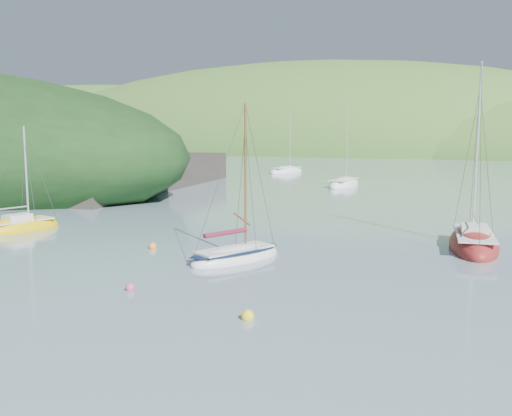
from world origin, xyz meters
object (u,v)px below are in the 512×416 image
at_px(distant_sloop_c, 286,172).
at_px(daysailer_white, 236,256).
at_px(sloop_red, 473,245).
at_px(sailboat_yellow, 19,228).
at_px(distant_sloop_a, 344,185).

bearing_deg(distant_sloop_c, daysailer_white, -51.99).
relative_size(sloop_red, sailboat_yellow, 1.50).
bearing_deg(sloop_red, distant_sloop_a, 109.91).
distance_m(sloop_red, distant_sloop_a, 35.67).
bearing_deg(sloop_red, distant_sloop_c, 114.37).
relative_size(daysailer_white, distant_sloop_a, 0.82).
height_order(sloop_red, distant_sloop_a, sloop_red).
relative_size(sloop_red, distant_sloop_a, 1.09).
xyz_separation_m(sloop_red, distant_sloop_c, (-32.16, 47.85, -0.04)).
relative_size(sailboat_yellow, distant_sloop_c, 0.76).
distance_m(daysailer_white, sloop_red, 13.76).
height_order(daysailer_white, sloop_red, sloop_red).
bearing_deg(distant_sloop_c, sloop_red, -38.85).
height_order(daysailer_white, distant_sloop_a, distant_sloop_a).
height_order(sloop_red, sailboat_yellow, sloop_red).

